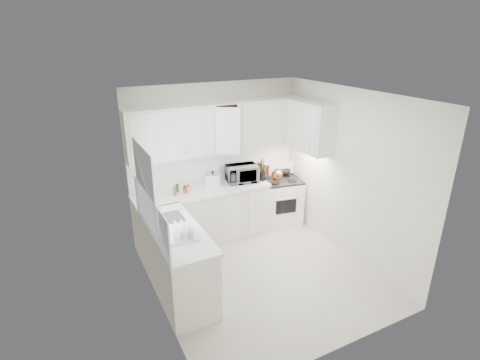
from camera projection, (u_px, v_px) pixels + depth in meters
floor at (262, 274)px, 5.49m from camera, size 3.20×3.20×0.00m
ceiling at (266, 96)px, 4.54m from camera, size 3.20×3.20×0.00m
wall_back at (216, 160)px, 6.34m from camera, size 3.00×0.00×3.00m
wall_front at (345, 251)px, 3.69m from camera, size 3.00×0.00×3.00m
wall_left at (153, 216)px, 4.38m from camera, size 0.00×3.20×3.20m
wall_right at (349, 176)px, 5.65m from camera, size 0.00×3.20×3.20m
window_blinds at (146, 186)px, 4.59m from camera, size 0.06×0.96×1.06m
lower_cabinets_back at (203, 217)px, 6.24m from camera, size 2.22×0.60×0.90m
lower_cabinets_left at (177, 263)px, 4.98m from camera, size 0.60×1.60×0.90m
countertop_back at (202, 191)px, 6.06m from camera, size 2.24×0.64×0.05m
countertop_left at (176, 231)px, 4.81m from camera, size 0.64×1.62×0.05m
backsplash_back at (216, 164)px, 6.36m from camera, size 2.98×0.02×0.55m
backsplash_left at (151, 215)px, 4.58m from camera, size 0.02×1.60×0.55m
upper_cabinets_back at (220, 151)px, 6.13m from camera, size 3.00×0.33×0.80m
upper_cabinets_right at (308, 150)px, 6.19m from camera, size 0.33×0.90×0.80m
sink at (167, 210)px, 5.05m from camera, size 0.42×0.38×0.30m
stove at (280, 195)px, 6.81m from camera, size 0.81×0.70×1.11m
tea_kettle at (277, 174)px, 6.42m from camera, size 0.28×0.25×0.23m
frying_pan at (284, 170)px, 6.87m from camera, size 0.25×0.43×0.04m
microwave at (242, 172)px, 6.31m from camera, size 0.55×0.36×0.35m
rice_cooker at (213, 179)px, 6.14m from camera, size 0.30×0.30×0.26m
paper_towel at (217, 174)px, 6.32m from camera, size 0.12×0.12×0.27m
utensil_crock at (262, 169)px, 6.35m from camera, size 0.15×0.15×0.40m
dish_rack at (180, 231)px, 4.55m from camera, size 0.41×0.31×0.22m
spice_left_0 at (172, 188)px, 5.94m from camera, size 0.06×0.06×0.13m
spice_left_1 at (178, 189)px, 5.89m from camera, size 0.06×0.06×0.13m
spice_left_2 at (181, 186)px, 6.00m from camera, size 0.06×0.06×0.13m
spice_left_3 at (187, 187)px, 5.96m from camera, size 0.06×0.06×0.13m
sauce_right_0 at (250, 171)px, 6.56m from camera, size 0.06×0.06×0.19m
sauce_right_1 at (254, 172)px, 6.54m from camera, size 0.06×0.06×0.19m
sauce_right_2 at (255, 170)px, 6.61m from camera, size 0.06×0.06×0.19m
sauce_right_3 at (260, 171)px, 6.58m from camera, size 0.06×0.06×0.19m
sauce_right_4 at (261, 169)px, 6.66m from camera, size 0.06×0.06×0.19m
sauce_right_5 at (265, 170)px, 6.63m from camera, size 0.06×0.06×0.19m
sauce_right_6 at (266, 169)px, 6.70m from camera, size 0.06×0.06×0.19m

